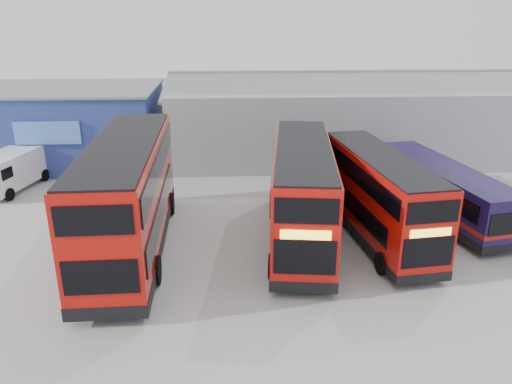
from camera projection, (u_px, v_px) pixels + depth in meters
name	position (u px, v px, depth m)	size (l,w,h in m)	color
ground_plane	(308.00, 294.00, 18.83)	(120.00, 120.00, 0.00)	#999994
office_block	(69.00, 125.00, 34.16)	(12.30, 8.32, 5.12)	navy
maintenance_shed	(378.00, 115.00, 36.98)	(30.50, 12.00, 5.89)	gray
double_decker_left	(128.00, 198.00, 21.36)	(3.29, 11.84, 4.96)	#BB0F0A
double_decker_centre	(302.00, 195.00, 22.52)	(3.68, 10.74, 4.46)	#BB0F0A
double_decker_right	(378.00, 198.00, 22.75)	(3.48, 9.68, 4.01)	#BB0F0A
single_decker_blue	(441.00, 191.00, 25.47)	(4.11, 10.11, 2.68)	#130E3E
panel_van	(10.00, 169.00, 29.20)	(3.14, 5.40, 2.22)	white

